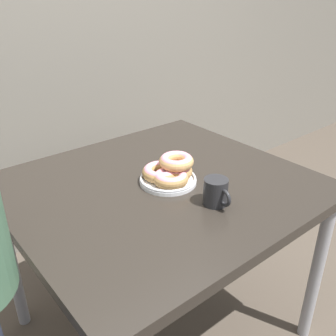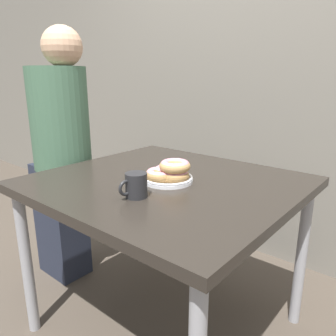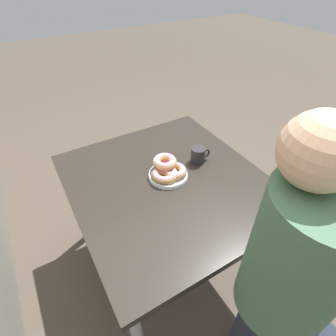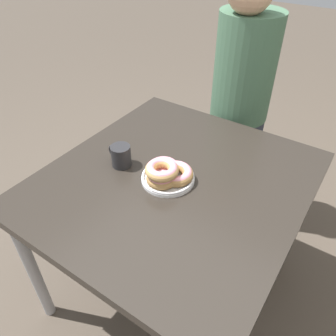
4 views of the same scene
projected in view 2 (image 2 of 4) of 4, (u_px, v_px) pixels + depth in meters
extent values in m
cube|color=slate|center=(269.00, 56.00, 1.98)|extent=(8.00, 0.05, 2.60)
cube|color=#28231E|center=(166.00, 184.00, 1.42)|extent=(1.07, 0.98, 0.04)
cylinder|color=#99999E|center=(27.00, 264.00, 1.50)|extent=(0.05, 0.05, 0.71)
cylinder|color=#99999E|center=(153.00, 208.00, 2.13)|extent=(0.05, 0.05, 0.71)
cylinder|color=#99999E|center=(301.00, 257.00, 1.55)|extent=(0.05, 0.05, 0.71)
cylinder|color=white|center=(168.00, 180.00, 1.39)|extent=(0.21, 0.21, 0.01)
torus|color=white|center=(168.00, 177.00, 1.38)|extent=(0.21, 0.21, 0.01)
torus|color=#B2844C|center=(175.00, 176.00, 1.35)|extent=(0.17, 0.17, 0.04)
torus|color=pink|center=(175.00, 174.00, 1.35)|extent=(0.16, 0.16, 0.03)
torus|color=#B2844C|center=(170.00, 172.00, 1.40)|extent=(0.19, 0.19, 0.04)
torus|color=pink|center=(170.00, 170.00, 1.40)|extent=(0.17, 0.17, 0.03)
torus|color=#B2844C|center=(161.00, 175.00, 1.36)|extent=(0.15, 0.15, 0.04)
torus|color=pink|center=(161.00, 173.00, 1.36)|extent=(0.14, 0.14, 0.03)
torus|color=tan|center=(175.00, 166.00, 1.34)|extent=(0.14, 0.14, 0.04)
torus|color=pink|center=(175.00, 164.00, 1.34)|extent=(0.13, 0.13, 0.03)
cylinder|color=#232326|center=(136.00, 185.00, 1.20)|extent=(0.08, 0.08, 0.09)
cylinder|color=#382114|center=(136.00, 175.00, 1.19)|extent=(0.07, 0.07, 0.00)
torus|color=#232326|center=(126.00, 188.00, 1.17)|extent=(0.02, 0.06, 0.06)
cube|color=#232838|center=(61.00, 220.00, 1.98)|extent=(0.28, 0.20, 0.69)
cylinder|color=#42664C|center=(60.00, 119.00, 1.76)|extent=(0.31, 0.31, 0.54)
sphere|color=tan|center=(62.00, 46.00, 1.62)|extent=(0.20, 0.20, 0.20)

